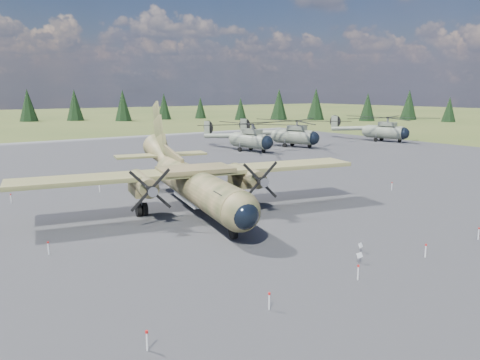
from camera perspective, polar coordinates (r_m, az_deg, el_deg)
ground at (r=38.07m, az=2.72°, el=-4.24°), size 500.00×500.00×0.00m
apron at (r=46.16m, az=-4.88°, el=-1.59°), size 120.00×120.00×0.04m
transport_plane at (r=39.44m, az=-5.90°, el=0.26°), size 28.46×25.56×9.40m
helicopter_near at (r=77.16m, az=1.23°, el=5.92°), size 21.30×23.02×4.67m
helicopter_mid at (r=83.90m, az=6.64°, el=6.31°), size 24.05×24.27×4.80m
helicopter_far at (r=96.91m, az=17.25°, el=6.52°), size 23.33×24.37×4.87m
info_placard_left at (r=28.33m, az=14.35°, el=-9.01°), size 0.43×0.20×0.66m
info_placard_right at (r=30.19m, az=14.46°, el=-7.83°), size 0.42×0.27×0.62m
barrier_fence at (r=37.61m, az=2.24°, el=-3.63°), size 33.12×29.62×0.85m
treeline at (r=45.33m, az=5.96°, el=4.28°), size 283.05×284.05×10.97m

